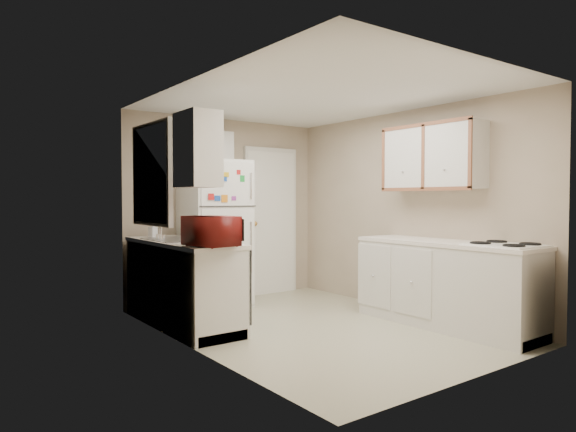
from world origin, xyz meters
TOP-DOWN VIEW (x-y plane):
  - floor at (0.00, 0.00)m, footprint 3.80×3.80m
  - ceiling at (0.00, 0.00)m, footprint 3.80×3.80m
  - wall_left at (-1.40, 0.00)m, footprint 3.80×3.80m
  - wall_right at (1.40, 0.00)m, footprint 3.80×3.80m
  - wall_back at (0.00, 1.90)m, footprint 2.80×2.80m
  - wall_front at (0.00, -1.90)m, footprint 2.80×2.80m
  - left_counter at (-1.10, 0.90)m, footprint 0.60×1.80m
  - dishwasher at (-0.81, 0.30)m, footprint 0.03×0.58m
  - sink at (-1.10, 1.05)m, footprint 0.54×0.74m
  - microwave at (-1.15, 0.14)m, footprint 0.54×0.35m
  - soap_bottle at (-1.15, 1.59)m, footprint 0.10×0.10m
  - window_blinds at (-1.36, 1.05)m, footprint 0.10×0.98m
  - upper_cabinet_left at (-1.25, 0.22)m, footprint 0.30×0.45m
  - refrigerator at (-0.36, 1.58)m, footprint 0.77×0.75m
  - cabinet_over_fridge at (-0.40, 1.75)m, footprint 0.70×0.30m
  - interior_door at (0.70, 1.86)m, footprint 0.86×0.06m
  - right_counter at (1.10, -0.80)m, footprint 0.60×2.00m
  - stove at (1.11, -1.45)m, footprint 0.56×0.67m
  - upper_cabinet_right at (1.25, -0.50)m, footprint 0.30×1.20m

SIDE VIEW (x-z plane):
  - floor at x=0.00m, z-range 0.00..0.00m
  - stove at x=1.11m, z-range 0.00..0.78m
  - left_counter at x=-1.10m, z-range 0.00..0.90m
  - right_counter at x=1.10m, z-range 0.00..0.90m
  - dishwasher at x=-0.81m, z-range 0.13..0.85m
  - sink at x=-1.10m, z-range 0.78..0.94m
  - refrigerator at x=-0.36m, z-range 0.00..1.82m
  - soap_bottle at x=-1.15m, z-range 0.91..1.09m
  - interior_door at x=0.70m, z-range -0.02..2.06m
  - microwave at x=-1.15m, z-range 0.88..1.22m
  - wall_left at x=-1.40m, z-range 1.20..1.20m
  - wall_right at x=1.40m, z-range 1.20..1.20m
  - wall_back at x=0.00m, z-range 1.20..1.20m
  - wall_front at x=0.00m, z-range 1.20..1.20m
  - window_blinds at x=-1.36m, z-range 1.06..2.14m
  - upper_cabinet_left at x=-1.25m, z-range 1.45..2.15m
  - upper_cabinet_right at x=1.25m, z-range 1.45..2.15m
  - cabinet_over_fridge at x=-0.40m, z-range 1.80..2.20m
  - ceiling at x=0.00m, z-range 2.40..2.40m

